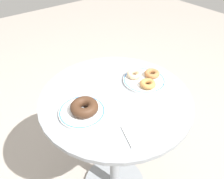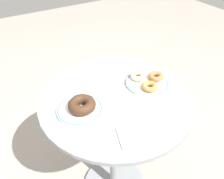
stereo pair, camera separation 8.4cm
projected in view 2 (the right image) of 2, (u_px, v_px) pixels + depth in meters
cafe_table at (115, 136)px, 1.13m from camera, size 0.67×0.67×0.77m
plate_left at (80, 109)px, 0.88m from camera, size 0.19×0.19×0.01m
plate_right at (147, 83)px, 1.02m from camera, size 0.20×0.20×0.01m
donut_chocolate at (82, 105)px, 0.87m from camera, size 0.13×0.13×0.04m
donut_cinnamon at (156, 76)px, 1.03m from camera, size 0.09×0.09×0.02m
donut_glazed at (138, 76)px, 1.04m from camera, size 0.09×0.09×0.02m
donut_old_fashioned at (150, 86)px, 0.97m from camera, size 0.10×0.10×0.02m
paper_napkin at (134, 136)px, 0.78m from camera, size 0.14×0.13×0.01m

